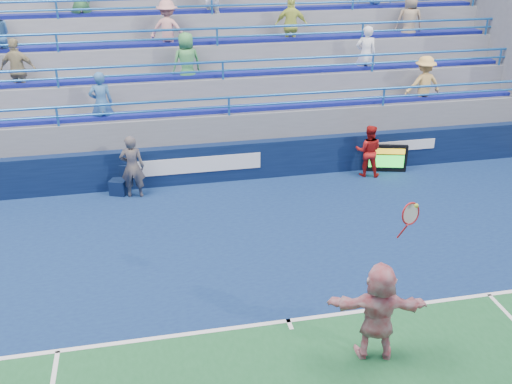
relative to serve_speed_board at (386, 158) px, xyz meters
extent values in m
plane|color=#333538|center=(-4.52, -6.16, -0.42)|extent=(120.00, 120.00, 0.00)
cube|color=navy|center=(-4.52, -3.96, -0.41)|extent=(18.00, 8.40, 0.02)
cube|color=white|center=(-4.52, -6.16, -0.39)|extent=(11.00, 0.10, 0.01)
cube|color=white|center=(-4.52, -6.26, -0.39)|extent=(0.08, 0.30, 0.01)
cube|color=#091534|center=(-4.52, 0.34, 0.13)|extent=(18.00, 0.30, 1.10)
cube|color=white|center=(-5.52, 0.18, 0.18)|extent=(3.60, 0.02, 0.45)
cube|color=white|center=(0.68, 0.18, 0.28)|extent=(1.80, 0.02, 0.30)
cube|color=slate|center=(-4.52, 3.29, 0.13)|extent=(18.00, 5.60, 1.10)
cube|color=slate|center=(-4.52, 3.29, 0.51)|extent=(18.00, 5.60, 1.85)
cube|color=#151E95|center=(-4.52, 0.94, 1.48)|extent=(17.40, 0.45, 0.10)
cylinder|color=#2165B2|center=(-4.52, 0.54, 1.93)|extent=(18.00, 0.07, 0.07)
cube|color=slate|center=(-4.52, 3.79, 0.88)|extent=(18.00, 4.60, 2.60)
cube|color=#151E95|center=(-4.52, 1.94, 2.23)|extent=(17.40, 0.45, 0.10)
cylinder|color=#2165B2|center=(-4.52, 1.54, 2.68)|extent=(18.00, 0.07, 0.07)
cube|color=slate|center=(-4.52, 4.29, 1.26)|extent=(18.00, 3.60, 3.35)
cube|color=#151E95|center=(-4.52, 2.94, 2.98)|extent=(17.40, 0.45, 0.10)
cylinder|color=#2165B2|center=(-4.52, 2.54, 3.43)|extent=(18.00, 0.07, 0.07)
cube|color=slate|center=(-4.52, 4.79, 1.63)|extent=(18.00, 2.60, 4.10)
cube|color=#151E95|center=(-4.52, 3.94, 3.73)|extent=(17.40, 0.45, 0.10)
cube|color=slate|center=(-4.52, 5.29, 2.01)|extent=(18.00, 1.60, 4.85)
imported|color=#DA928D|center=(-5.91, 2.94, 3.36)|extent=(1.23, 0.92, 1.70)
imported|color=tan|center=(1.68, 2.94, 3.36)|extent=(0.94, 0.74, 1.70)
imported|color=white|center=(-0.11, 1.94, 2.61)|extent=(0.69, 0.53, 1.70)
imported|color=#D0DE56|center=(-2.19, 2.94, 3.36)|extent=(1.06, 0.62, 1.70)
imported|color=#33659B|center=(-7.91, 0.94, 1.86)|extent=(0.67, 0.48, 1.70)
imported|color=tan|center=(-10.04, 1.94, 2.61)|extent=(1.06, 0.63, 1.70)
imported|color=#387B3F|center=(-8.39, 3.94, 4.11)|extent=(0.66, 0.47, 1.70)
imported|color=#EFB75D|center=(1.38, 0.94, 1.86)|extent=(1.12, 0.66, 1.70)
imported|color=#43944E|center=(-5.50, 1.94, 2.61)|extent=(0.94, 0.73, 1.70)
cube|color=black|center=(0.00, 0.01, 0.00)|extent=(1.19, 0.42, 0.83)
cube|color=gold|center=(0.00, -0.07, 0.25)|extent=(1.02, 0.02, 0.17)
cube|color=#19E533|center=(0.00, -0.07, -0.06)|extent=(1.02, 0.02, 0.37)
cube|color=#0C193A|center=(-7.65, 0.02, -0.20)|extent=(0.55, 0.55, 0.43)
cube|color=#0C193A|center=(-7.65, 0.21, 0.17)|extent=(0.41, 0.20, 0.33)
imported|color=white|center=(-3.31, -7.29, 0.48)|extent=(1.74, 0.89, 1.79)
torus|color=#B3161A|center=(-2.96, -7.29, 2.28)|extent=(0.37, 0.21, 0.36)
cylinder|color=#B3161A|center=(-3.06, -7.29, 1.98)|extent=(0.08, 0.20, 0.33)
sphere|color=#C4D631|center=(-2.91, -7.34, 2.43)|extent=(0.07, 0.07, 0.07)
imported|color=#141C38|center=(-7.24, -0.23, 0.45)|extent=(0.67, 0.48, 1.73)
imported|color=#AE1513|center=(-0.65, -0.15, 0.35)|extent=(0.90, 0.80, 1.52)
camera|label=1|loc=(-6.80, -14.33, 6.34)|focal=40.00mm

